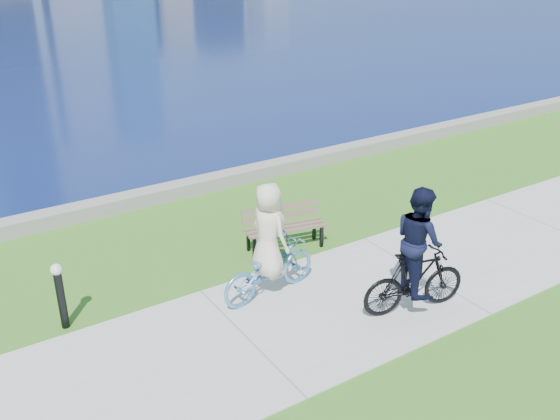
# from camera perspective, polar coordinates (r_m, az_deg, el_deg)

# --- Properties ---
(ground) EXTENTS (320.00, 320.00, 0.00)m
(ground) POSITION_cam_1_polar(r_m,az_deg,el_deg) (12.79, 12.74, -5.65)
(ground) COLOR #32671B
(ground) RESTS_ON ground
(concrete_path) EXTENTS (80.00, 3.50, 0.02)m
(concrete_path) POSITION_cam_1_polar(r_m,az_deg,el_deg) (12.79, 12.74, -5.61)
(concrete_path) COLOR #ACACA7
(concrete_path) RESTS_ON ground
(seawall) EXTENTS (90.00, 0.50, 0.35)m
(seawall) POSITION_cam_1_polar(r_m,az_deg,el_deg) (17.13, -1.84, 3.56)
(seawall) COLOR gray
(seawall) RESTS_ON ground
(park_bench) EXTENTS (1.83, 0.94, 0.90)m
(park_bench) POSITION_cam_1_polar(r_m,az_deg,el_deg) (13.23, 0.33, -1.25)
(park_bench) COLOR black
(park_bench) RESTS_ON ground
(bollard_lamp) EXTENTS (0.20, 0.20, 1.24)m
(bollard_lamp) POSITION_cam_1_polar(r_m,az_deg,el_deg) (11.19, -19.46, -7.05)
(bollard_lamp) COLOR black
(bollard_lamp) RESTS_ON ground
(cyclist_woman) EXTENTS (0.97, 2.13, 2.22)m
(cyclist_woman) POSITION_cam_1_polar(r_m,az_deg,el_deg) (11.38, -1.03, -4.14)
(cyclist_woman) COLOR #5794D3
(cyclist_woman) RESTS_ON ground
(cyclist_man) EXTENTS (1.01, 2.05, 2.37)m
(cyclist_man) POSITION_cam_1_polar(r_m,az_deg,el_deg) (11.09, 12.38, -4.58)
(cyclist_man) COLOR black
(cyclist_man) RESTS_ON ground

